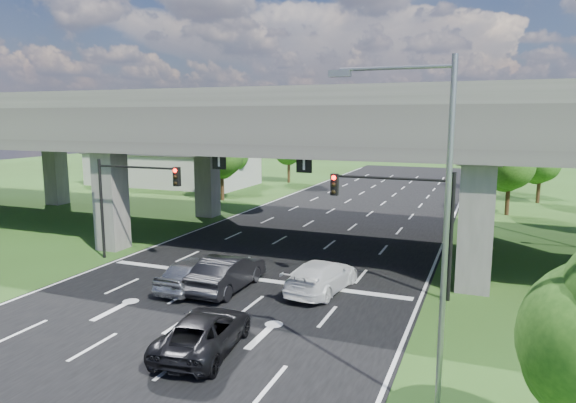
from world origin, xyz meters
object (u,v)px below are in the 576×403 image
Objects in this scene: signal_left at (130,191)px; streetlight_near at (431,215)px; streetlight_beyond at (479,141)px; car_trailing at (204,332)px; car_white at (322,276)px; car_dark at (227,273)px; car_silver at (195,273)px; signal_right at (404,209)px; streetlight_far at (473,150)px.

streetlight_near reaches higher than signal_left.
streetlight_near and streetlight_beyond have the same top height.
car_white is at bearing -112.05° from car_trailing.
car_dark is at bearing -105.00° from streetlight_beyond.
streetlight_near reaches higher than car_dark.
signal_left is 7.47m from car_silver.
streetlight_beyond is 40.15m from car_dark.
streetlight_beyond reaches higher than car_trailing.
signal_left is at bearing 150.98° from streetlight_near.
streetlight_beyond is (17.92, 36.06, 1.66)m from signal_left.
streetlight_beyond is at bearing -107.82° from car_trailing.
streetlight_near is at bearing -29.02° from signal_left.
car_silver is (-9.62, -2.89, -3.34)m from signal_right.
car_trailing is (-1.96, -7.74, -0.06)m from car_white.
signal_right is at bearing -161.42° from car_silver.
streetlight_near is 46.00m from streetlight_beyond.
car_silver is 0.92× the size of car_white.
streetlight_far is 2.09× the size of car_silver.
car_silver is (-11.90, -22.95, -5.00)m from streetlight_far.
car_dark is at bearing -76.67° from car_trailing.
streetlight_beyond reaches higher than car_silver.
car_white is (11.99, -0.94, -3.40)m from signal_left.
car_trailing is (-7.89, -28.74, -5.11)m from streetlight_far.
car_trailing is (-7.89, 1.26, -5.11)m from streetlight_near.
signal_left is 20.56m from streetlight_near.
signal_left is 26.95m from streetlight_far.
car_white is (-5.93, -37.00, -5.06)m from streetlight_beyond.
car_trailing is at bearing -122.92° from signal_right.
streetlight_near is at bearing -90.00° from streetlight_far.
signal_left is 0.60× the size of streetlight_far.
car_silver is (-11.90, -38.95, -5.00)m from streetlight_beyond.
car_silver is at bearing -63.13° from car_trailing.
streetlight_beyond is at bearing 63.57° from signal_left.
signal_left is 40.30m from streetlight_beyond.
streetlight_far is 1.00× the size of streetlight_beyond.
signal_left is 1.25× the size of car_silver.
signal_left is 12.50m from car_white.
car_dark is 4.63m from car_white.
car_dark is (-10.31, -38.48, -4.96)m from streetlight_beyond.
streetlight_far is 1.91× the size of car_white.
streetlight_near is at bearing 144.18° from car_dark.
signal_right is 1.25× the size of car_silver.
signal_right is 1.19× the size of car_trailing.
signal_left is 1.16× the size of car_dark.
signal_right is 0.60× the size of streetlight_near.
car_dark is 6.71m from car_trailing.
car_dark reaches higher than car_white.
streetlight_near reaches higher than car_white.
streetlight_beyond is at bearing -104.72° from car_dark.
streetlight_near is 1.91× the size of car_white.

